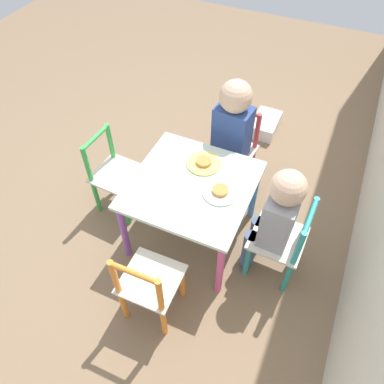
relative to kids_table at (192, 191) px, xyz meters
name	(u,v)px	position (x,y,z in m)	size (l,w,h in m)	color
ground_plane	(192,233)	(0.00, 0.00, -0.37)	(6.00, 6.00, 0.00)	#7F664C
kids_table	(192,191)	(0.00, 0.00, 0.00)	(0.60, 0.60, 0.43)	silver
chair_red	(233,151)	(-0.50, 0.05, -0.12)	(0.29, 0.29, 0.51)	silver
chair_teal	(282,241)	(0.02, 0.50, -0.12)	(0.27, 0.27, 0.51)	silver
chair_orange	(149,285)	(0.50, 0.01, -0.12)	(0.26, 0.26, 0.51)	silver
chair_green	(115,175)	(-0.03, -0.50, -0.12)	(0.28, 0.28, 0.51)	silver
child_left	(231,129)	(-0.44, 0.05, 0.09)	(0.23, 0.21, 0.76)	#4C608E
child_back	(276,215)	(0.02, 0.44, 0.05)	(0.21, 0.22, 0.71)	#4C608E
plate_left	(204,163)	(-0.15, 0.00, 0.07)	(0.18, 0.18, 0.03)	#EADB66
plate_back	(220,192)	(0.00, 0.15, 0.07)	(0.18, 0.18, 0.03)	white
storage_bin	(265,124)	(-1.08, 0.11, -0.32)	(0.28, 0.17, 0.10)	silver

